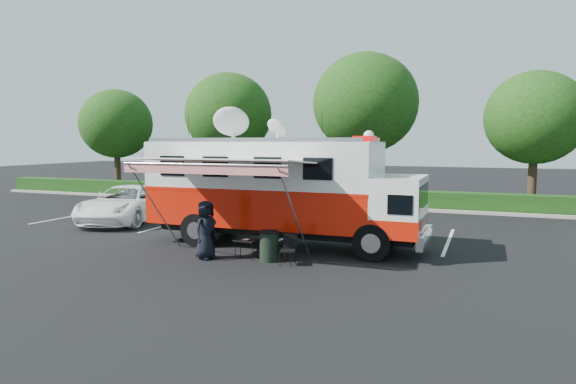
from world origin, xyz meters
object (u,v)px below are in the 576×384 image
(folding_table, at_px, (246,241))
(trash_bin, at_px, (269,246))
(command_truck, at_px, (281,189))
(white_suv, at_px, (128,222))

(folding_table, xyz_separation_m, trash_bin, (0.80, -0.01, -0.09))
(trash_bin, bearing_deg, command_truck, 103.29)
(trash_bin, bearing_deg, white_suv, 152.57)
(command_truck, relative_size, white_suv, 1.65)
(command_truck, distance_m, folding_table, 2.76)
(folding_table, distance_m, trash_bin, 0.80)
(command_truck, bearing_deg, white_suv, 164.12)
(command_truck, distance_m, trash_bin, 2.86)
(white_suv, relative_size, trash_bin, 6.36)
(white_suv, relative_size, folding_table, 7.76)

